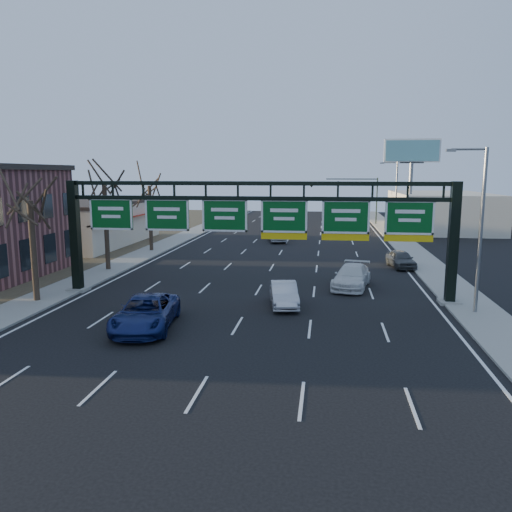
# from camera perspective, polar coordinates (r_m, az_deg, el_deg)

# --- Properties ---
(ground) EXTENTS (160.00, 160.00, 0.00)m
(ground) POSITION_cam_1_polar(r_m,az_deg,el_deg) (23.74, -3.01, -9.38)
(ground) COLOR black
(ground) RESTS_ON ground
(sidewalk_left) EXTENTS (3.00, 120.00, 0.12)m
(sidewalk_left) POSITION_cam_1_polar(r_m,az_deg,el_deg) (46.04, -13.95, -0.34)
(sidewalk_left) COLOR gray
(sidewalk_left) RESTS_ON ground
(sidewalk_right) EXTENTS (3.00, 120.00, 0.12)m
(sidewalk_right) POSITION_cam_1_polar(r_m,az_deg,el_deg) (43.55, 19.10, -1.13)
(sidewalk_right) COLOR gray
(sidewalk_right) RESTS_ON ground
(dirt_strip_left) EXTENTS (21.00, 120.00, 0.06)m
(dirt_strip_left) POSITION_cam_1_polar(r_m,az_deg,el_deg) (51.85, -26.56, -0.02)
(dirt_strip_left) COLOR #473D2B
(dirt_strip_left) RESTS_ON ground
(lane_markings) EXTENTS (21.60, 120.00, 0.01)m
(lane_markings) POSITION_cam_1_polar(r_m,az_deg,el_deg) (42.96, 2.10, -0.82)
(lane_markings) COLOR white
(lane_markings) RESTS_ON ground
(sign_gantry) EXTENTS (24.60, 1.20, 7.20)m
(sign_gantry) POSITION_cam_1_polar(r_m,az_deg,el_deg) (30.49, 0.09, 3.75)
(sign_gantry) COLOR black
(sign_gantry) RESTS_ON ground
(cream_strip) EXTENTS (10.90, 18.40, 4.70)m
(cream_strip) POSITION_cam_1_polar(r_m,az_deg,el_deg) (57.46, -18.75, 3.65)
(cream_strip) COLOR beige
(cream_strip) RESTS_ON ground
(building_right_distant) EXTENTS (12.00, 20.00, 5.00)m
(building_right_distant) POSITION_cam_1_polar(r_m,az_deg,el_deg) (73.90, 20.33, 4.85)
(building_right_distant) COLOR beige
(building_right_distant) RESTS_ON ground
(tree_gantry) EXTENTS (3.60, 3.60, 8.48)m
(tree_gantry) POSITION_cam_1_polar(r_m,az_deg,el_deg) (32.04, -24.57, 7.63)
(tree_gantry) COLOR #32271C
(tree_gantry) RESTS_ON sidewalk_left
(tree_mid) EXTENTS (3.60, 3.60, 9.24)m
(tree_mid) POSITION_cam_1_polar(r_m,az_deg,el_deg) (40.83, -17.03, 9.31)
(tree_mid) COLOR #32271C
(tree_mid) RESTS_ON sidewalk_left
(tree_far) EXTENTS (3.60, 3.60, 8.86)m
(tree_far) POSITION_cam_1_polar(r_m,az_deg,el_deg) (50.08, -12.14, 9.04)
(tree_far) COLOR #32271C
(tree_far) RESTS_ON sidewalk_left
(streetlight_near) EXTENTS (2.15, 0.22, 9.00)m
(streetlight_near) POSITION_cam_1_polar(r_m,az_deg,el_deg) (29.31, 24.13, 3.58)
(streetlight_near) COLOR slate
(streetlight_near) RESTS_ON sidewalk_right
(streetlight_far) EXTENTS (2.15, 0.22, 9.00)m
(streetlight_far) POSITION_cam_1_polar(r_m,az_deg,el_deg) (62.63, 15.60, 6.74)
(streetlight_far) COLOR slate
(streetlight_far) RESTS_ON sidewalk_right
(billboard_right) EXTENTS (7.00, 0.50, 12.00)m
(billboard_right) POSITION_cam_1_polar(r_m,az_deg,el_deg) (67.88, 17.35, 10.21)
(billboard_right) COLOR slate
(billboard_right) RESTS_ON ground
(traffic_signal_mast) EXTENTS (10.16, 0.54, 7.00)m
(traffic_signal_mast) POSITION_cam_1_polar(r_m,az_deg,el_deg) (77.09, 9.12, 7.71)
(traffic_signal_mast) COLOR black
(traffic_signal_mast) RESTS_ON ground
(car_blue_suv) EXTENTS (3.37, 6.07, 1.61)m
(car_blue_suv) POSITION_cam_1_polar(r_m,az_deg,el_deg) (25.55, -12.49, -6.34)
(car_blue_suv) COLOR navy
(car_blue_suv) RESTS_ON ground
(car_silver_sedan) EXTENTS (2.14, 4.39, 1.39)m
(car_silver_sedan) POSITION_cam_1_polar(r_m,az_deg,el_deg) (29.18, 3.21, -4.38)
(car_silver_sedan) COLOR #B7B7BC
(car_silver_sedan) RESTS_ON ground
(car_white_wagon) EXTENTS (3.13, 5.58, 1.53)m
(car_white_wagon) POSITION_cam_1_polar(r_m,az_deg,el_deg) (34.32, 10.88, -2.31)
(car_white_wagon) COLOR white
(car_white_wagon) RESTS_ON ground
(car_grey_far) EXTENTS (2.33, 4.36, 1.41)m
(car_grey_far) POSITION_cam_1_polar(r_m,az_deg,el_deg) (42.57, 16.23, -0.34)
(car_grey_far) COLOR #404345
(car_grey_far) RESTS_ON ground
(car_silver_distant) EXTENTS (2.75, 5.32, 1.67)m
(car_silver_distant) POSITION_cam_1_polar(r_m,az_deg,el_deg) (56.65, 2.42, 2.52)
(car_silver_distant) COLOR #BCBCC1
(car_silver_distant) RESTS_ON ground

